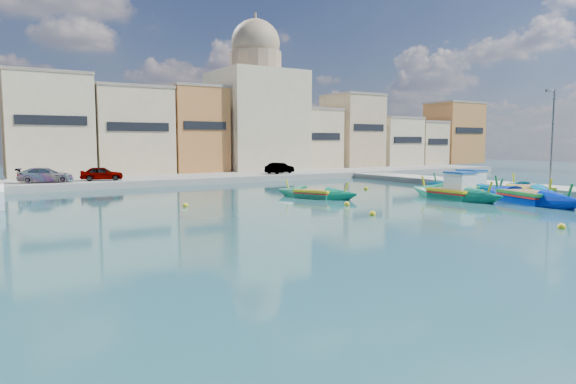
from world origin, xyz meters
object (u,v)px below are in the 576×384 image
object	(u,v)px
luzzu_blue_cabin	(454,194)
luzzu_blue_south	(529,198)
luzzu_green	(316,195)
church_block	(256,106)
luzzu_cyan_mid	(530,192)
quay_street_lamp	(552,138)
luzzu_turquoise_cabin	(466,189)

from	to	relation	value
luzzu_blue_cabin	luzzu_blue_south	size ratio (longest dim) A/B	0.86
luzzu_blue_cabin	luzzu_green	bearing A→B (deg)	144.47
church_block	luzzu_cyan_mid	size ratio (longest dim) A/B	2.21
church_block	luzzu_blue_cabin	bearing A→B (deg)	-92.64
quay_street_lamp	luzzu_blue_cabin	xyz separation A→B (m)	(-8.94, 1.56, -3.97)
luzzu_green	luzzu_blue_cabin	bearing A→B (deg)	-35.53
quay_street_lamp	luzzu_green	size ratio (longest dim) A/B	1.16
luzzu_green	church_block	bearing A→B (deg)	70.48
church_block	luzzu_turquoise_cabin	size ratio (longest dim) A/B	2.09
quay_street_lamp	luzzu_cyan_mid	world-z (taller)	quay_street_lamp
quay_street_lamp	luzzu_cyan_mid	bearing A→B (deg)	179.99
quay_street_lamp	luzzu_blue_south	bearing A→B (deg)	-158.25
luzzu_turquoise_cabin	luzzu_cyan_mid	xyz separation A→B (m)	(2.46, -3.84, -0.07)
luzzu_turquoise_cabin	luzzu_blue_south	distance (m)	6.66
luzzu_blue_cabin	luzzu_turquoise_cabin	bearing A→B (deg)	29.55
church_block	luzzu_blue_cabin	size ratio (longest dim) A/B	2.25
church_block	luzzu_blue_south	size ratio (longest dim) A/B	1.94
luzzu_blue_cabin	luzzu_blue_south	xyz separation A→B (m)	(2.40, -4.17, -0.07)
church_block	luzzu_blue_south	distance (m)	37.51
luzzu_turquoise_cabin	luzzu_cyan_mid	distance (m)	4.56
luzzu_blue_cabin	luzzu_green	size ratio (longest dim) A/B	1.23
luzzu_turquoise_cabin	church_block	bearing A→B (deg)	94.81
luzzu_blue_cabin	luzzu_cyan_mid	world-z (taller)	luzzu_blue_cabin
church_block	luzzu_turquoise_cabin	world-z (taller)	church_block
quay_street_lamp	luzzu_turquoise_cabin	distance (m)	7.40
quay_street_lamp	luzzu_blue_cabin	world-z (taller)	quay_street_lamp
quay_street_lamp	luzzu_green	bearing A→B (deg)	156.78
luzzu_green	luzzu_turquoise_cabin	bearing A→B (deg)	-15.87
luzzu_blue_south	luzzu_turquoise_cabin	bearing A→B (deg)	75.78
luzzu_turquoise_cabin	luzzu_blue_south	xyz separation A→B (m)	(-1.64, -6.45, -0.06)
luzzu_cyan_mid	quay_street_lamp	bearing A→B (deg)	-0.01
luzzu_green	luzzu_blue_south	world-z (taller)	luzzu_blue_south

